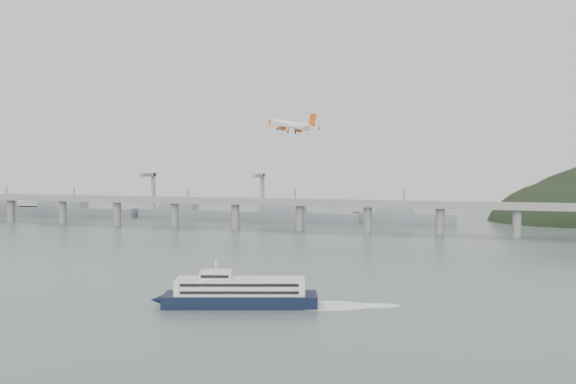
% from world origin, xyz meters
% --- Properties ---
extents(ground, '(900.00, 900.00, 0.00)m').
position_xyz_m(ground, '(0.00, 0.00, 0.00)').
color(ground, slate).
rests_on(ground, ground).
extents(bridge, '(800.00, 22.00, 23.90)m').
position_xyz_m(bridge, '(-1.15, 200.00, 17.65)').
color(bridge, gray).
rests_on(bridge, ground).
extents(distant_fleet, '(453.00, 60.90, 40.00)m').
position_xyz_m(distant_fleet, '(-155.36, 265.08, 6.22)').
color(distant_fleet, gray).
rests_on(distant_fleet, ground).
extents(ferry, '(87.52, 32.59, 16.81)m').
position_xyz_m(ferry, '(5.59, -30.79, 4.56)').
color(ferry, black).
rests_on(ferry, ground).
extents(airliner, '(31.12, 29.12, 9.60)m').
position_xyz_m(airliner, '(-1.46, 69.65, 69.33)').
color(airliner, white).
rests_on(airliner, ground).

